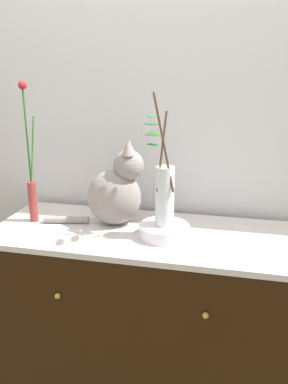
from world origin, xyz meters
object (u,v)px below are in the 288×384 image
(vase_slim_green, at_px, (31,182))
(bowl_porcelain, at_px, (164,231))
(sideboard, at_px, (144,319))
(cat_sitting, at_px, (116,191))
(vase_glass_clear, at_px, (164,192))

(vase_slim_green, height_order, bowl_porcelain, vase_slim_green)
(sideboard, bearing_deg, cat_sitting, 156.48)
(cat_sitting, xyz_separation_m, vase_glass_clear, (0.23, -0.09, 0.04))
(cat_sitting, xyz_separation_m, vase_slim_green, (-0.38, -0.05, 0.03))
(sideboard, relative_size, vase_slim_green, 2.12)
(sideboard, xyz_separation_m, cat_sitting, (-0.14, 0.06, 0.60))
(cat_sitting, distance_m, bowl_porcelain, 0.28)
(vase_slim_green, relative_size, vase_glass_clear, 1.17)
(vase_slim_green, bearing_deg, vase_glass_clear, -4.31)
(vase_slim_green, bearing_deg, bowl_porcelain, -4.21)
(bowl_porcelain, distance_m, vase_glass_clear, 0.17)
(vase_slim_green, height_order, vase_glass_clear, vase_slim_green)
(sideboard, xyz_separation_m, vase_glass_clear, (0.09, -0.03, 0.64))
(bowl_porcelain, bearing_deg, vase_glass_clear, -160.48)
(sideboard, bearing_deg, bowl_porcelain, -19.20)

